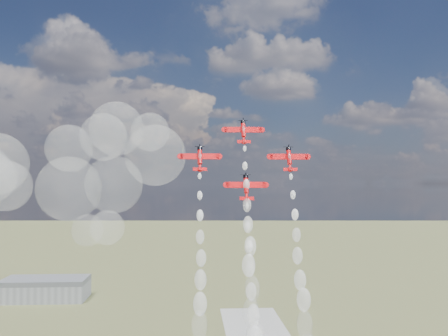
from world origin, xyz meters
name	(u,v)px	position (x,y,z in m)	size (l,w,h in m)	color
hangar	(45,289)	(-120.00, 180.00, 6.50)	(50.00, 28.00, 13.00)	gray
plane_lead	(243,131)	(-15.69, 7.63, 86.03)	(11.14, 5.47, 7.43)	red
plane_left	(200,158)	(-28.66, 3.75, 77.82)	(11.14, 5.47, 7.43)	red
plane_right	(289,158)	(-2.72, 3.75, 77.82)	(11.14, 5.47, 7.43)	red
plane_slot	(246,187)	(-15.69, -0.12, 69.60)	(11.14, 5.47, 7.43)	red
smoke_trail_lead	(252,310)	(-15.69, -14.71, 38.69)	(5.66, 28.76, 56.35)	white
drifted_smoke_cloud	(77,167)	(-68.75, 29.10, 76.06)	(73.04, 31.75, 48.33)	white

